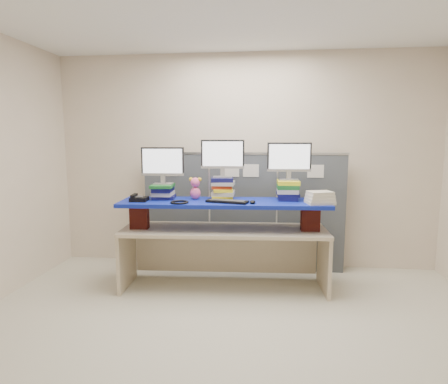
# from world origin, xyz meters

# --- Properties ---
(room) EXTENTS (5.00, 4.00, 2.80)m
(room) POSITION_xyz_m (0.00, 0.00, 1.40)
(room) COLOR beige
(room) RESTS_ON ground
(cubicle_partition) EXTENTS (2.60, 0.06, 1.53)m
(cubicle_partition) POSITION_xyz_m (-0.00, 1.78, 0.77)
(cubicle_partition) COLOR #43494F
(cubicle_partition) RESTS_ON ground
(desk) EXTENTS (2.33, 0.80, 0.70)m
(desk) POSITION_xyz_m (-0.17, 1.12, 0.56)
(desk) COLOR beige
(desk) RESTS_ON ground
(brick_pier_left) EXTENTS (0.21, 0.12, 0.27)m
(brick_pier_left) POSITION_xyz_m (-1.12, 1.01, 0.83)
(brick_pier_left) COLOR maroon
(brick_pier_left) RESTS_ON desk
(brick_pier_right) EXTENTS (0.21, 0.12, 0.27)m
(brick_pier_right) POSITION_xyz_m (0.78, 1.12, 0.83)
(brick_pier_right) COLOR maroon
(brick_pier_right) RESTS_ON desk
(blue_board) EXTENTS (2.34, 0.71, 0.04)m
(blue_board) POSITION_xyz_m (-0.17, 1.12, 0.99)
(blue_board) COLOR #0C2397
(blue_board) RESTS_ON brick_pier_left
(book_stack_left) EXTENTS (0.29, 0.33, 0.17)m
(book_stack_left) POSITION_xyz_m (-0.89, 1.20, 1.10)
(book_stack_left) COLOR #101148
(book_stack_left) RESTS_ON blue_board
(book_stack_center) EXTENTS (0.27, 0.32, 0.25)m
(book_stack_center) POSITION_xyz_m (-0.20, 1.23, 1.14)
(book_stack_center) COLOR yellow
(book_stack_center) RESTS_ON blue_board
(book_stack_right) EXTENTS (0.25, 0.31, 0.22)m
(book_stack_right) POSITION_xyz_m (0.54, 1.28, 1.12)
(book_stack_right) COLOR #101148
(book_stack_right) RESTS_ON blue_board
(monitor_left) EXTENTS (0.49, 0.15, 0.43)m
(monitor_left) POSITION_xyz_m (-0.88, 1.20, 1.42)
(monitor_left) COLOR #ABABB0
(monitor_left) RESTS_ON book_stack_left
(monitor_center) EXTENTS (0.49, 0.15, 0.43)m
(monitor_center) POSITION_xyz_m (-0.20, 1.23, 1.50)
(monitor_center) COLOR #ABABB0
(monitor_center) RESTS_ON book_stack_center
(monitor_right) EXTENTS (0.49, 0.15, 0.43)m
(monitor_right) POSITION_xyz_m (0.54, 1.28, 1.47)
(monitor_right) COLOR #ABABB0
(monitor_right) RESTS_ON book_stack_right
(keyboard) EXTENTS (0.48, 0.26, 0.03)m
(keyboard) POSITION_xyz_m (-0.12, 1.01, 1.03)
(keyboard) COLOR black
(keyboard) RESTS_ON blue_board
(mouse) EXTENTS (0.07, 0.12, 0.03)m
(mouse) POSITION_xyz_m (0.15, 0.98, 1.03)
(mouse) COLOR black
(mouse) RESTS_ON blue_board
(desk_phone) EXTENTS (0.20, 0.18, 0.08)m
(desk_phone) POSITION_xyz_m (-1.11, 0.99, 1.04)
(desk_phone) COLOR black
(desk_phone) RESTS_ON blue_board
(headset) EXTENTS (0.23, 0.23, 0.02)m
(headset) POSITION_xyz_m (-0.63, 0.91, 1.02)
(headset) COLOR black
(headset) RESTS_ON blue_board
(plush_toy) EXTENTS (0.15, 0.11, 0.25)m
(plush_toy) POSITION_xyz_m (-0.51, 1.20, 1.14)
(plush_toy) COLOR pink
(plush_toy) RESTS_ON blue_board
(binder_stack) EXTENTS (0.32, 0.28, 0.13)m
(binder_stack) POSITION_xyz_m (0.86, 1.05, 1.08)
(binder_stack) COLOR beige
(binder_stack) RESTS_ON blue_board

